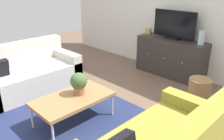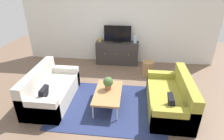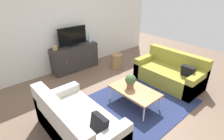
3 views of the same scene
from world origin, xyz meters
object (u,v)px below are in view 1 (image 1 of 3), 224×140
(tv_console, at_px, (170,57))
(flat_screen_tv, at_px, (174,25))
(couch_left_side, at_px, (27,75))
(coffee_table, at_px, (73,99))
(mantel_clock, at_px, (148,31))
(wicker_basket, at_px, (199,92))
(potted_plant, at_px, (79,83))
(glass_vase, at_px, (201,38))

(tv_console, height_order, flat_screen_tv, flat_screen_tv)
(couch_left_side, xyz_separation_m, tv_console, (1.42, 2.37, 0.10))
(coffee_table, bearing_deg, tv_console, 90.26)
(mantel_clock, height_order, wicker_basket, mantel_clock)
(couch_left_side, relative_size, potted_plant, 5.34)
(wicker_basket, bearing_deg, coffee_table, -121.29)
(wicker_basket, bearing_deg, mantel_clock, 154.08)
(wicker_basket, bearing_deg, tv_console, 142.54)
(glass_vase, bearing_deg, couch_left_side, -130.07)
(couch_left_side, height_order, flat_screen_tv, flat_screen_tv)
(potted_plant, xyz_separation_m, tv_console, (0.00, 2.29, -0.18))
(glass_vase, relative_size, mantel_clock, 1.91)
(flat_screen_tv, bearing_deg, wicker_basket, -38.17)
(mantel_clock, bearing_deg, couch_left_side, -109.43)
(mantel_clock, bearing_deg, tv_console, -0.00)
(coffee_table, relative_size, tv_console, 0.75)
(wicker_basket, bearing_deg, potted_plant, -123.58)
(coffee_table, xyz_separation_m, tv_console, (-0.01, 2.41, 0.02))
(couch_left_side, height_order, wicker_basket, couch_left_side)
(couch_left_side, relative_size, flat_screen_tv, 1.89)
(couch_left_side, height_order, potted_plant, couch_left_side)
(potted_plant, height_order, glass_vase, glass_vase)
(couch_left_side, distance_m, tv_console, 2.77)
(coffee_table, distance_m, glass_vase, 2.53)
(tv_console, bearing_deg, flat_screen_tv, 90.00)
(tv_console, xyz_separation_m, flat_screen_tv, (0.00, 0.02, 0.65))
(potted_plant, height_order, wicker_basket, potted_plant)
(potted_plant, distance_m, glass_vase, 2.38)
(glass_vase, height_order, mantel_clock, glass_vase)
(tv_console, bearing_deg, mantel_clock, 180.00)
(couch_left_side, xyz_separation_m, wicker_basket, (2.42, 1.60, -0.05))
(couch_left_side, distance_m, flat_screen_tv, 2.88)
(flat_screen_tv, xyz_separation_m, mantel_clock, (-0.58, -0.02, -0.21))
(flat_screen_tv, height_order, wicker_basket, flat_screen_tv)
(potted_plant, bearing_deg, mantel_clock, 104.17)
(potted_plant, height_order, mantel_clock, mantel_clock)
(tv_console, xyz_separation_m, wicker_basket, (1.01, -0.77, -0.15))
(coffee_table, relative_size, flat_screen_tv, 1.19)
(tv_console, bearing_deg, coffee_table, -89.74)
(tv_console, distance_m, glass_vase, 0.77)
(flat_screen_tv, height_order, mantel_clock, flat_screen_tv)
(coffee_table, xyz_separation_m, glass_vase, (0.57, 2.41, 0.52))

